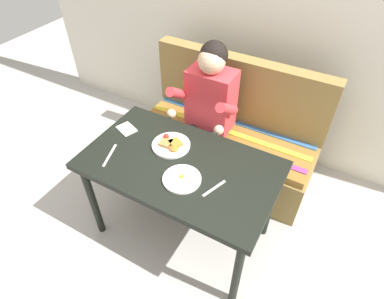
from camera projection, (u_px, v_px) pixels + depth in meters
The scene contains 10 objects.
ground_plane at pixel (182, 230), 2.45m from camera, with size 8.00×8.00×0.00m, color #AEABA5.
back_wall at pixel (266, 2), 2.38m from camera, with size 4.40×0.10×2.60m, color beige.
table at pixel (180, 172), 2.01m from camera, with size 1.20×0.70×0.73m.
couch at pixel (228, 140), 2.72m from camera, with size 1.44×0.56×1.00m.
person at pixel (207, 107), 2.37m from camera, with size 0.45×0.61×1.21m.
plate_breakfast at pixel (171, 145), 2.06m from camera, with size 0.25×0.25×0.05m.
plate_eggs at pixel (182, 179), 1.85m from camera, with size 0.22×0.22×0.04m.
napkin at pixel (127, 129), 2.19m from camera, with size 0.13×0.10×0.01m, color silver.
fork at pixel (214, 188), 1.81m from camera, with size 0.01×0.17×0.01m, color silver.
knife at pixel (110, 155), 2.00m from camera, with size 0.01×0.20×0.01m, color silver.
Camera 1 is at (0.74, -1.17, 2.12)m, focal length 30.15 mm.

